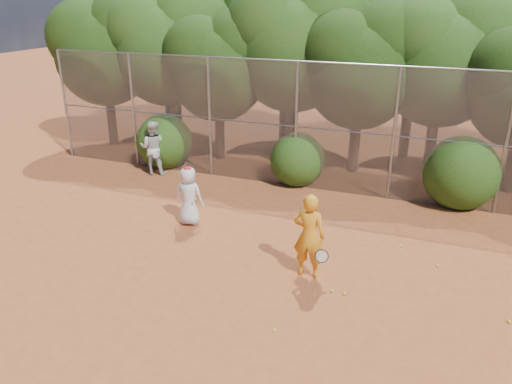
% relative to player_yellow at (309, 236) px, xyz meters
% --- Properties ---
extents(ground, '(80.00, 80.00, 0.00)m').
position_rel_player_yellow_xyz_m(ground, '(-0.90, -0.80, -0.98)').
color(ground, brown).
rests_on(ground, ground).
extents(fence_back, '(20.05, 0.09, 4.03)m').
position_rel_player_yellow_xyz_m(fence_back, '(-1.02, 5.20, 1.07)').
color(fence_back, gray).
rests_on(fence_back, ground).
extents(tree_0, '(4.38, 3.81, 6.00)m').
position_rel_player_yellow_xyz_m(tree_0, '(-10.34, 7.24, 2.95)').
color(tree_0, black).
rests_on(tree_0, ground).
extents(tree_1, '(4.64, 4.03, 6.35)m').
position_rel_player_yellow_xyz_m(tree_1, '(-7.84, 7.74, 3.18)').
color(tree_1, black).
rests_on(tree_1, ground).
extents(tree_2, '(3.99, 3.47, 5.47)m').
position_rel_player_yellow_xyz_m(tree_2, '(-5.35, 7.03, 2.60)').
color(tree_2, black).
rests_on(tree_2, ground).
extents(tree_3, '(4.89, 4.26, 6.70)m').
position_rel_player_yellow_xyz_m(tree_3, '(-2.84, 8.04, 3.42)').
color(tree_3, black).
rests_on(tree_3, ground).
extents(tree_4, '(4.19, 3.64, 5.73)m').
position_rel_player_yellow_xyz_m(tree_4, '(-0.35, 7.43, 2.78)').
color(tree_4, black).
rests_on(tree_4, ground).
extents(tree_5, '(4.51, 3.92, 6.17)m').
position_rel_player_yellow_xyz_m(tree_5, '(2.16, 8.24, 3.07)').
color(tree_5, black).
rests_on(tree_5, ground).
extents(tree_9, '(4.83, 4.20, 6.62)m').
position_rel_player_yellow_xyz_m(tree_9, '(-8.84, 10.04, 3.36)').
color(tree_9, black).
rests_on(tree_9, ground).
extents(tree_10, '(5.15, 4.48, 7.06)m').
position_rel_player_yellow_xyz_m(tree_10, '(-3.83, 10.24, 3.65)').
color(tree_10, black).
rests_on(tree_10, ground).
extents(tree_11, '(4.64, 4.03, 6.35)m').
position_rel_player_yellow_xyz_m(tree_11, '(1.16, 9.84, 3.18)').
color(tree_11, black).
rests_on(tree_11, ground).
extents(bush_0, '(2.00, 2.00, 2.00)m').
position_rel_player_yellow_xyz_m(bush_0, '(-6.90, 5.50, 0.02)').
color(bush_0, '#1F3F0F').
rests_on(bush_0, ground).
extents(bush_1, '(1.80, 1.80, 1.80)m').
position_rel_player_yellow_xyz_m(bush_1, '(-1.90, 5.50, -0.08)').
color(bush_1, '#1F3F0F').
rests_on(bush_1, ground).
extents(bush_2, '(2.20, 2.20, 2.20)m').
position_rel_player_yellow_xyz_m(bush_2, '(3.10, 5.50, 0.12)').
color(bush_2, '#1F3F0F').
rests_on(bush_2, ground).
extents(player_yellow, '(0.88, 0.55, 1.96)m').
position_rel_player_yellow_xyz_m(player_yellow, '(0.00, 0.00, 0.00)').
color(player_yellow, orange).
rests_on(player_yellow, ground).
extents(player_teen, '(0.82, 0.55, 1.65)m').
position_rel_player_yellow_xyz_m(player_teen, '(-3.75, 1.45, -0.16)').
color(player_teen, silver).
rests_on(player_teen, ground).
extents(player_white, '(1.06, 0.91, 1.89)m').
position_rel_player_yellow_xyz_m(player_white, '(-6.82, 4.60, -0.04)').
color(player_white, silver).
rests_on(player_white, ground).
extents(ball_0, '(0.07, 0.07, 0.07)m').
position_rel_player_yellow_xyz_m(ball_0, '(0.95, -0.51, -0.95)').
color(ball_0, '#C7DE28').
rests_on(ball_0, ground).
extents(ball_1, '(0.07, 0.07, 0.07)m').
position_rel_player_yellow_xyz_m(ball_1, '(2.73, 1.41, -0.95)').
color(ball_1, '#C7DE28').
rests_on(ball_1, ground).
extents(ball_2, '(0.07, 0.07, 0.07)m').
position_rel_player_yellow_xyz_m(ball_2, '(-0.03, -2.20, -0.95)').
color(ball_2, '#C7DE28').
rests_on(ball_2, ground).
extents(ball_3, '(0.07, 0.07, 0.07)m').
position_rel_player_yellow_xyz_m(ball_3, '(4.11, -0.31, -0.95)').
color(ball_3, '#C7DE28').
rests_on(ball_3, ground).
extents(ball_4, '(0.07, 0.07, 0.07)m').
position_rel_player_yellow_xyz_m(ball_4, '(0.69, -0.50, -0.95)').
color(ball_4, '#C7DE28').
rests_on(ball_4, ground).
extents(ball_5, '(0.07, 0.07, 0.07)m').
position_rel_player_yellow_xyz_m(ball_5, '(1.84, 2.12, -0.95)').
color(ball_5, '#C7DE28').
rests_on(ball_5, ground).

